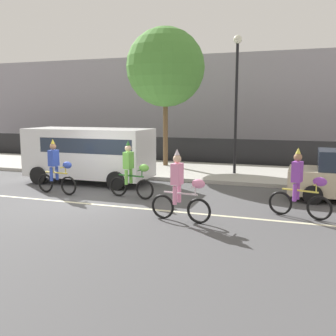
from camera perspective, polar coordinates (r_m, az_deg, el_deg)
The scene contains 12 objects.
ground_plane at distance 13.22m, azimuth -11.72°, elevation -4.50°, with size 80.00×80.00×0.00m, color #4C4C4F.
road_centre_line at distance 12.81m, azimuth -12.88°, elevation -4.95°, with size 36.00×0.14×0.01m, color beige.
sidewalk_curb at distance 18.96m, azimuth -1.56°, elevation -0.14°, with size 60.00×5.00×0.15m, color #ADAAA3.
fence_line at distance 21.59m, azimuth 1.18°, elevation 2.60°, with size 40.00×0.08×1.40m, color black.
building_backdrop at distance 30.52m, azimuth 1.25°, elevation 9.06°, with size 28.00×8.00×6.41m, color #99939E.
parade_cyclist_cobalt at distance 14.20m, azimuth -15.88°, elevation -0.29°, with size 1.72×0.51×1.92m.
parade_cyclist_lime at distance 13.08m, azimuth -5.33°, elevation -0.74°, with size 1.71×0.52×1.92m.
parade_cyclist_pink at distance 10.34m, azimuth 1.90°, elevation -3.21°, with size 1.72×0.50×1.92m.
parade_cyclist_purple at distance 11.26m, azimuth 18.70°, elevation -2.69°, with size 1.69×0.59×1.92m.
parked_van_white at distance 16.01m, azimuth -11.18°, elevation 2.42°, with size 5.00×2.22×2.18m.
street_lamp_post at distance 17.31m, azimuth 9.93°, elevation 11.88°, with size 0.36×0.36×5.86m.
street_tree_near_lamp at distance 19.63m, azimuth -0.38°, elevation 14.38°, with size 3.81×3.81×6.70m.
Camera 1 is at (6.72, -11.00, 2.95)m, focal length 42.00 mm.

